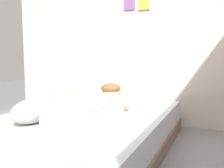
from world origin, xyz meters
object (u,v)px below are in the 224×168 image
person_lying (94,106)px  coffee_cup (120,102)px  pillow (96,96)px  cell_phone (52,119)px  bed (90,131)px  dog (38,109)px

person_lying → coffee_cup: size_ratio=7.36×
pillow → coffee_cup: size_ratio=4.16×
coffee_cup → cell_phone: 0.85m
bed → person_lying: (0.13, -0.15, 0.28)m
dog → cell_phone: bearing=42.9°
person_lying → cell_phone: size_ratio=6.57×
bed → cell_phone: bearing=-114.6°
person_lying → cell_phone: (-0.29, -0.21, -0.10)m
pillow → coffee_cup: bearing=-22.1°
bed → dog: size_ratio=3.53×
dog → bed: bearing=60.8°
person_lying → cell_phone: person_lying is taller
cell_phone → coffee_cup: bearing=69.7°
bed → pillow: size_ratio=3.91×
person_lying → coffee_cup: bearing=89.6°
coffee_cup → cell_phone: bearing=-110.3°
coffee_cup → bed: bearing=-106.8°
person_lying → cell_phone: bearing=-144.4°
person_lying → pillow: bearing=116.9°
dog → pillow: bearing=90.5°
bed → coffee_cup: (0.13, 0.44, 0.21)m
coffee_cup → person_lying: bearing=-90.4°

